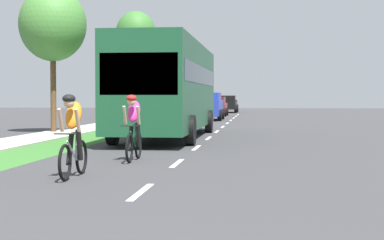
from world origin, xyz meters
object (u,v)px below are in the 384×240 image
at_px(street_tree_near, 53,25).
at_px(pickup_black, 226,104).
at_px(cyclist_lead, 73,135).
at_px(bus_dark_green, 169,85).
at_px(street_tree_far, 136,34).
at_px(sedan_maroon, 215,106).
at_px(suv_blue, 207,106).
at_px(cyclist_trailing, 134,127).

bearing_deg(street_tree_near, pickup_black, 80.93).
relative_size(cyclist_lead, bus_dark_green, 0.15).
relative_size(bus_dark_green, pickup_black, 2.27).
relative_size(pickup_black, street_tree_far, 0.66).
bearing_deg(sedan_maroon, bus_dark_green, -89.60).
bearing_deg(sedan_maroon, suv_blue, -89.33).
distance_m(sedan_maroon, pickup_black, 10.38).
distance_m(cyclist_trailing, pickup_black, 45.07).
relative_size(bus_dark_green, suv_blue, 2.47).
xyz_separation_m(pickup_black, street_tree_near, (-5.45, -34.12, 3.74)).
height_order(cyclist_lead, cyclist_trailing, same).
height_order(bus_dark_green, street_tree_far, street_tree_far).
bearing_deg(sedan_maroon, street_tree_near, -102.20).
bearing_deg(cyclist_trailing, street_tree_far, 101.42).
relative_size(bus_dark_green, sedan_maroon, 2.70).
bearing_deg(bus_dark_green, pickup_black, 89.80).
bearing_deg(street_tree_far, cyclist_lead, -80.50).
distance_m(cyclist_trailing, sedan_maroon, 34.70).
bearing_deg(pickup_black, cyclist_trailing, -89.63).
relative_size(bus_dark_green, street_tree_near, 1.89).
distance_m(bus_dark_green, suv_blue, 17.34).
height_order(cyclist_lead, street_tree_near, street_tree_near).
bearing_deg(cyclist_trailing, street_tree_near, 117.67).
relative_size(sedan_maroon, street_tree_far, 0.55).
bearing_deg(cyclist_lead, street_tree_near, 110.37).
bearing_deg(street_tree_near, sedan_maroon, 77.80).
bearing_deg(cyclist_lead, street_tree_far, 99.50).
height_order(cyclist_lead, bus_dark_green, bus_dark_green).
bearing_deg(street_tree_far, suv_blue, -36.94).
height_order(suv_blue, street_tree_far, street_tree_far).
bearing_deg(cyclist_trailing, sedan_maroon, 91.00).
xyz_separation_m(suv_blue, street_tree_near, (-5.24, -14.88, 3.62)).
bearing_deg(cyclist_lead, cyclist_trailing, 80.69).
distance_m(street_tree_near, street_tree_far, 19.12).
relative_size(suv_blue, street_tree_near, 0.76).
distance_m(suv_blue, street_tree_far, 8.67).
distance_m(cyclist_trailing, street_tree_far, 31.06).
bearing_deg(street_tree_far, bus_dark_green, -75.30).
relative_size(cyclist_trailing, street_tree_far, 0.22).
bearing_deg(bus_dark_green, street_tree_near, 155.44).
xyz_separation_m(cyclist_trailing, pickup_black, (-0.29, 45.07, 0.02)).
height_order(sedan_maroon, street_tree_far, street_tree_far).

